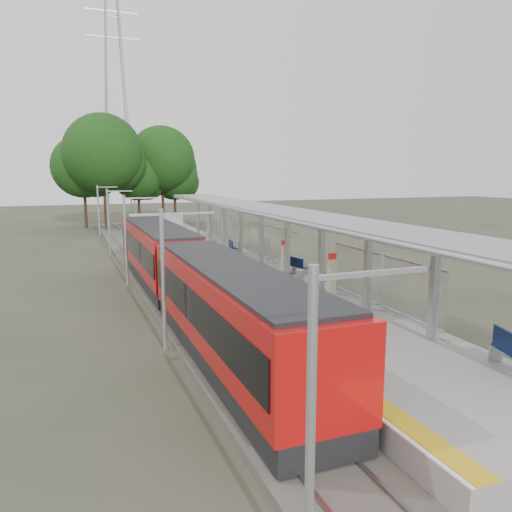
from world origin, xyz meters
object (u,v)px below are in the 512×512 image
Objects in this scene: info_pillar_far at (285,259)px; litter_bin at (300,278)px; train at (185,273)px; bench_mid at (297,265)px; bench_far at (232,246)px; info_pillar_near at (332,277)px.

litter_bin is at bearing -96.69° from info_pillar_far.
train reaches higher than info_pillar_far.
bench_mid is at bearing 20.80° from train.
train is at bearing 179.45° from litter_bin.
bench_mid is 8.34m from bench_far.
litter_bin is (5.93, -0.06, -0.65)m from train.
info_pillar_near is 2.44× the size of litter_bin.
info_pillar_far is (6.51, 3.11, -0.23)m from train.
bench_mid is 5.06m from info_pillar_near.
litter_bin is at bearing -123.88° from bench_mid.
train reaches higher than info_pillar_near.
train is 34.23× the size of litter_bin.
bench_far reaches higher than bench_mid.
train is 14.00× the size of info_pillar_near.
info_pillar_far is (0.59, -7.85, 0.32)m from bench_far.
train reaches higher than bench_far.
train is 7.63m from bench_mid.
info_pillar_far is 3.25m from litter_bin.
bench_mid is at bearing -30.14° from info_pillar_far.
bench_far is 0.73× the size of info_pillar_near.
info_pillar_far is at bearing 135.50° from bench_mid.
train is 7.22m from info_pillar_far.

